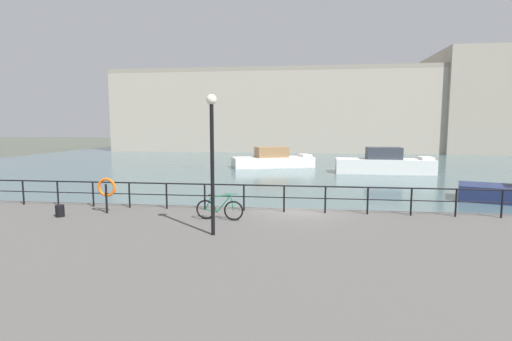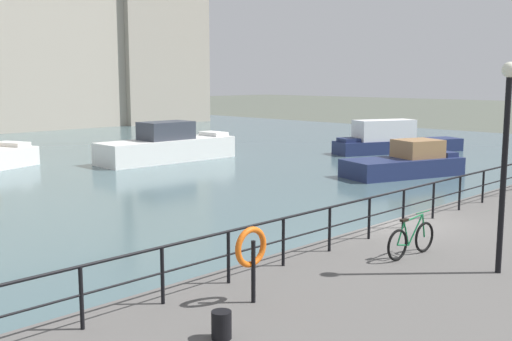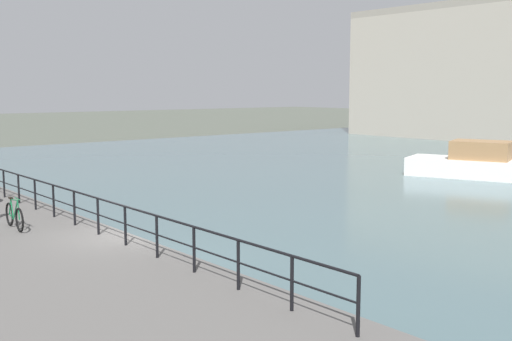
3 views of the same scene
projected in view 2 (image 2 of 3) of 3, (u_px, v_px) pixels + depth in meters
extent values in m
plane|color=#4C5147|center=(389.00, 251.00, 17.89)|extent=(240.00, 240.00, 0.00)
cube|color=gray|center=(127.00, 51.00, 72.19)|extent=(10.76, 16.84, 16.04)
cube|color=white|center=(167.00, 150.00, 37.07)|extent=(8.65, 2.78, 1.29)
cube|color=#333842|center=(166.00, 131.00, 36.86)|extent=(3.08, 1.96, 1.06)
cube|color=white|center=(214.00, 134.00, 39.42)|extent=(1.08, 1.80, 0.24)
cube|color=navy|center=(399.00, 146.00, 41.35)|extent=(9.03, 5.43, 0.85)
cube|color=silver|center=(384.00, 130.00, 40.77)|extent=(4.29, 3.11, 1.35)
cube|color=navy|center=(349.00, 140.00, 39.92)|extent=(1.53, 1.63, 0.24)
cube|color=navy|center=(402.00, 167.00, 31.40)|extent=(6.56, 4.33, 0.90)
cube|color=#997047|center=(418.00, 148.00, 31.68)|extent=(2.63, 2.41, 0.90)
cube|color=navy|center=(442.00, 153.00, 32.42)|extent=(1.26, 1.86, 0.24)
cube|color=white|center=(12.00, 144.00, 35.50)|extent=(1.61, 2.17, 0.24)
cylinder|color=black|center=(81.00, 298.00, 9.99)|extent=(0.07, 0.07, 1.05)
cylinder|color=black|center=(162.00, 276.00, 11.12)|extent=(0.07, 0.07, 1.05)
cylinder|color=black|center=(228.00, 257.00, 12.26)|extent=(0.07, 0.07, 1.05)
cylinder|color=black|center=(283.00, 242.00, 13.39)|extent=(0.07, 0.07, 1.05)
cylinder|color=black|center=(330.00, 229.00, 14.52)|extent=(0.07, 0.07, 1.05)
cylinder|color=black|center=(369.00, 218.00, 15.66)|extent=(0.07, 0.07, 1.05)
cylinder|color=black|center=(403.00, 209.00, 16.79)|extent=(0.07, 0.07, 1.05)
cylinder|color=black|center=(433.00, 201.00, 17.92)|extent=(0.07, 0.07, 1.05)
cylinder|color=black|center=(460.00, 193.00, 19.06)|extent=(0.07, 0.07, 1.05)
cylinder|color=black|center=(483.00, 187.00, 20.19)|extent=(0.07, 0.07, 1.05)
cylinder|color=black|center=(504.00, 181.00, 21.32)|extent=(0.07, 0.07, 1.05)
cylinder|color=black|center=(370.00, 198.00, 15.58)|extent=(22.56, 0.06, 0.06)
cylinder|color=black|center=(369.00, 216.00, 15.65)|extent=(22.56, 0.04, 0.04)
torus|color=black|center=(424.00, 237.00, 14.47)|extent=(0.72, 0.10, 0.72)
torus|color=black|center=(397.00, 245.00, 13.78)|extent=(0.72, 0.10, 0.72)
cylinder|color=#146638|center=(416.00, 230.00, 14.19)|extent=(0.55, 0.07, 0.66)
cylinder|color=#146638|center=(406.00, 234.00, 13.96)|extent=(0.24, 0.05, 0.58)
cylinder|color=#146638|center=(414.00, 218.00, 14.09)|extent=(0.72, 0.08, 0.11)
cylinder|color=#146638|center=(403.00, 245.00, 13.92)|extent=(0.43, 0.06, 0.12)
cylinder|color=#146638|center=(401.00, 233.00, 13.82)|extent=(0.26, 0.05, 0.51)
cylinder|color=#146638|center=(423.00, 226.00, 14.39)|extent=(0.14, 0.04, 0.57)
cube|color=black|center=(404.00, 220.00, 13.85)|extent=(0.23, 0.10, 0.05)
cylinder|color=#146638|center=(423.00, 212.00, 14.31)|extent=(0.52, 0.06, 0.02)
cylinder|color=black|center=(221.00, 325.00, 9.68)|extent=(0.32, 0.32, 0.44)
cylinder|color=black|center=(253.00, 272.00, 11.18)|extent=(0.08, 0.08, 1.15)
torus|color=orange|center=(251.00, 247.00, 11.16)|extent=(0.75, 0.11, 0.75)
cylinder|color=black|center=(503.00, 177.00, 12.69)|extent=(0.12, 0.12, 4.05)
sphere|color=silver|center=(510.00, 70.00, 12.37)|extent=(0.32, 0.32, 0.32)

